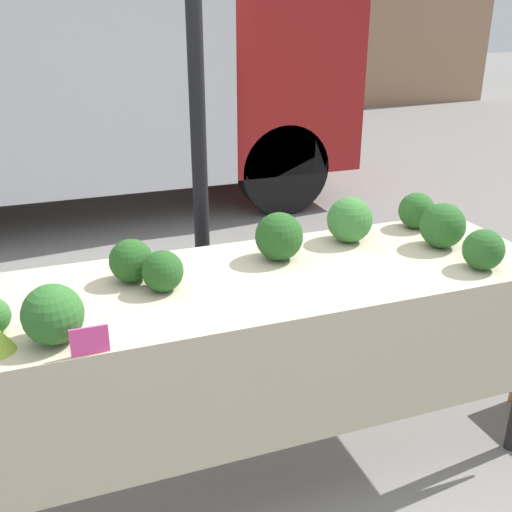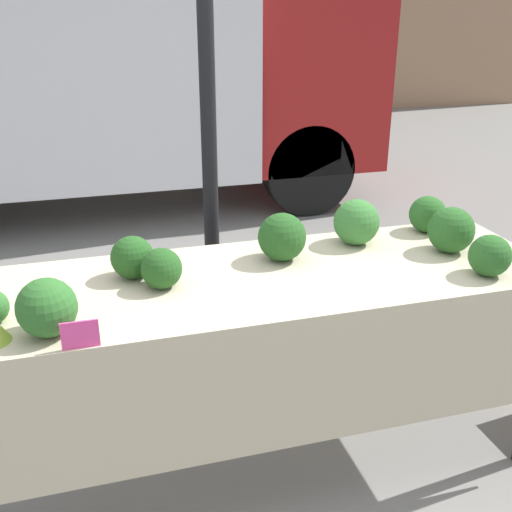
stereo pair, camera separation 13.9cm
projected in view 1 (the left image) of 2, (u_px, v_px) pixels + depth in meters
ground_plane at (256, 462)px, 2.51m from camera, size 40.00×40.00×0.00m
tent_pole at (197, 108)px, 2.57m from camera, size 0.07×0.07×2.73m
parked_truck at (39, 57)px, 5.14m from camera, size 5.05×1.96×2.53m
market_table at (262, 311)px, 2.17m from camera, size 2.25×0.71×0.86m
broccoli_head_0 at (279, 236)px, 2.30m from camera, size 0.19×0.19×0.19m
broccoli_head_1 at (53, 314)px, 1.72m from camera, size 0.18×0.18×0.18m
broccoli_head_2 at (163, 271)px, 2.05m from camera, size 0.14×0.14×0.14m
broccoli_head_3 at (350, 220)px, 2.48m from camera, size 0.19×0.19×0.19m
broccoli_head_4 at (443, 226)px, 2.42m from camera, size 0.18×0.18×0.18m
broccoli_head_6 at (131, 261)px, 2.12m from camera, size 0.16×0.16×0.16m
broccoli_head_7 at (417, 211)px, 2.64m from camera, size 0.16×0.16×0.16m
broccoli_head_8 at (483, 250)px, 2.22m from camera, size 0.15×0.15×0.15m
price_sign at (90, 341)px, 1.68m from camera, size 0.11×0.01×0.09m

